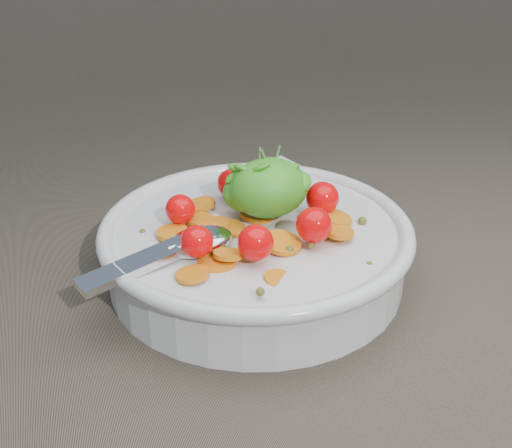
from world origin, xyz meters
name	(u,v)px	position (x,y,z in m)	size (l,w,h in m)	color
ground	(263,264)	(0.00, 0.00, 0.00)	(6.00, 6.00, 0.00)	brown
bowl	(256,245)	(-0.01, -0.02, 0.04)	(0.33, 0.30, 0.13)	silver
napkin	(267,183)	(0.07, 0.19, 0.00)	(0.14, 0.12, 0.01)	white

